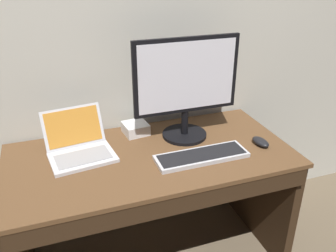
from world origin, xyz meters
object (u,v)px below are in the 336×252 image
Objects in this scene: laptop_silver at (80,149)px; computer_mouse at (261,142)px; wired_keyboard at (202,156)px; external_monitor at (186,87)px; external_drive_box at (136,128)px.

computer_mouse is (0.90, -0.20, -0.02)m from laptop_silver.
wired_keyboard is (0.56, -0.22, -0.03)m from laptop_silver.
external_monitor is at bearing 88.31° from wired_keyboard.
external_monitor is 4.90× the size of computer_mouse.
external_drive_box is at bearing 143.44° from computer_mouse.
external_monitor reaches higher than computer_mouse.
wired_keyboard is 0.44m from external_drive_box.
external_monitor is 0.48m from computer_mouse.
laptop_silver is at bearing 158.19° from wired_keyboard.
computer_mouse is (0.34, -0.21, -0.27)m from external_monitor.
laptop_silver is 0.92m from computer_mouse.
external_drive_box reaches higher than wired_keyboard.
external_drive_box is (-0.24, 0.36, 0.02)m from wired_keyboard.
external_monitor is at bearing 141.53° from computer_mouse.
external_monitor reaches higher than external_drive_box.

